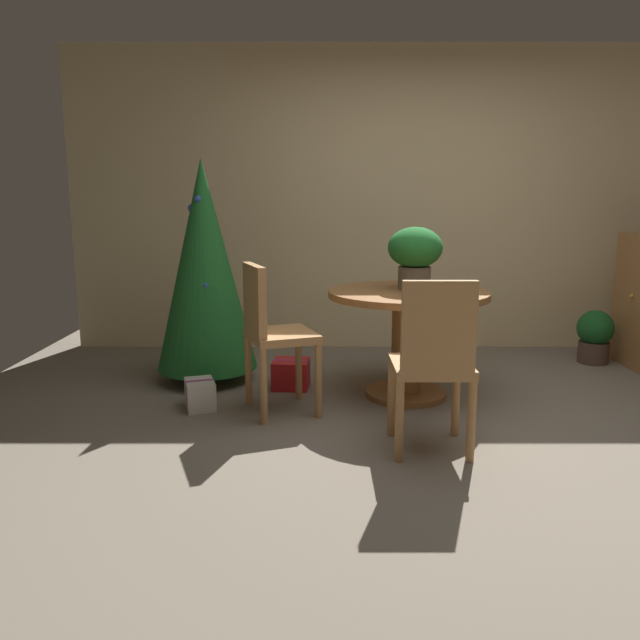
{
  "coord_description": "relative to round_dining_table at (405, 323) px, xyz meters",
  "views": [
    {
      "loc": [
        -0.82,
        -3.33,
        1.32
      ],
      "look_at": [
        -0.81,
        0.32,
        0.61
      ],
      "focal_mm": 34.79,
      "sensor_mm": 36.0,
      "label": 1
    }
  ],
  "objects": [
    {
      "name": "ground_plane",
      "position": [
        0.24,
        -0.72,
        -0.5
      ],
      "size": [
        6.6,
        6.6,
        0.0
      ],
      "primitive_type": "plane",
      "color": "#756B5B"
    },
    {
      "name": "back_wall_panel",
      "position": [
        0.24,
        1.48,
        0.8
      ],
      "size": [
        6.0,
        0.1,
        2.6
      ],
      "primitive_type": "cube",
      "color": "beige",
      "rests_on": "ground_plane"
    },
    {
      "name": "round_dining_table",
      "position": [
        0.0,
        0.0,
        0.0
      ],
      "size": [
        1.06,
        1.06,
        0.73
      ],
      "color": "brown",
      "rests_on": "ground_plane"
    },
    {
      "name": "flower_vase",
      "position": [
        0.05,
        0.07,
        0.47
      ],
      "size": [
        0.36,
        0.36,
        0.41
      ],
      "color": "#665B51",
      "rests_on": "round_dining_table"
    },
    {
      "name": "wooden_chair_near",
      "position": [
        0.0,
        -0.97,
        0.01
      ],
      "size": [
        0.41,
        0.4,
        0.93
      ],
      "color": "#B27F4C",
      "rests_on": "ground_plane"
    },
    {
      "name": "wooden_chair_left",
      "position": [
        -0.89,
        -0.32,
        0.03
      ],
      "size": [
        0.51,
        0.54,
        0.93
      ],
      "color": "#B27F4C",
      "rests_on": "ground_plane"
    },
    {
      "name": "holiday_tree",
      "position": [
        -1.41,
        0.38,
        0.34
      ],
      "size": [
        0.72,
        0.72,
        1.6
      ],
      "color": "brown",
      "rests_on": "ground_plane"
    },
    {
      "name": "gift_box_cream",
      "position": [
        -1.35,
        -0.25,
        -0.41
      ],
      "size": [
        0.24,
        0.28,
        0.18
      ],
      "color": "silver",
      "rests_on": "ground_plane"
    },
    {
      "name": "gift_box_red",
      "position": [
        -0.79,
        0.2,
        -0.41
      ],
      "size": [
        0.27,
        0.27,
        0.2
      ],
      "color": "red",
      "rests_on": "ground_plane"
    },
    {
      "name": "potted_plant",
      "position": [
        1.65,
        0.87,
        -0.27
      ],
      "size": [
        0.29,
        0.29,
        0.44
      ],
      "color": "#4C382D",
      "rests_on": "ground_plane"
    }
  ]
}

